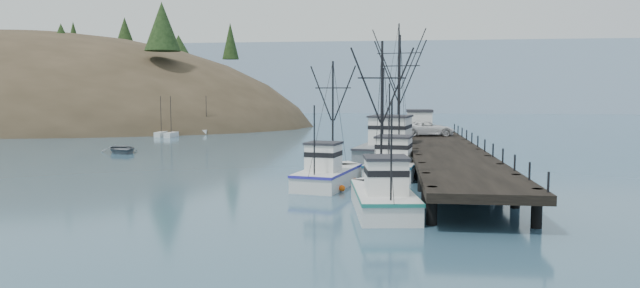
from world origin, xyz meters
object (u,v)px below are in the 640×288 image
Objects in this scene: trawler_mid at (329,174)px; pier at (447,152)px; work_vessel at (395,148)px; motorboat at (122,153)px; trawler_near at (383,196)px; pickup_truck at (428,128)px; pier_shed at (419,121)px; trawler_far at (397,164)px.

pier is at bearing 42.04° from trawler_mid.
motorboat is at bearing 173.63° from work_vessel.
trawler_near is 24.57m from work_vessel.
pier_shed is at bearing 0.51° from pickup_truck.
pickup_truck is (4.45, 31.26, 1.99)m from trawler_near.
pickup_truck is at bearing 81.90° from trawler_near.
work_vessel is 10.75m from pier_shed.
pier_shed is at bearing 73.67° from trawler_mid.
trawler_near is 40.83m from motorboat.
motorboat is at bearing -168.63° from pier_shed.
trawler_near is 1.74× the size of pickup_truck.
trawler_far is at bearing 155.09° from pickup_truck.
trawler_near is at bearing -78.46° from motorboat.
work_vessel reaches higher than pickup_truck.
trawler_far is 33.17m from motorboat.
work_vessel reaches higher than trawler_mid.
pickup_truck is (-0.72, 14.59, 1.12)m from pier.
pier_shed is at bearing 81.93° from trawler_far.
pier_shed reaches higher than pickup_truck.
motorboat is (-33.41, -6.72, -3.42)m from pier_shed.
pickup_truck is at bearing 69.66° from trawler_mid.
pier_shed is 0.55× the size of pickup_truck.
trawler_near is 3.17× the size of pier_shed.
trawler_mid is 8.54m from trawler_far.
trawler_mid is at bearing -106.33° from pier_shed.
trawler_far reaches higher than pier_shed.
pier is 9.03m from work_vessel.
motorboat is at bearing 83.09° from pickup_truck.
trawler_mid is 0.79× the size of trawler_far.
motorboat is (-25.70, 19.58, -0.82)m from trawler_mid.
trawler_far is 9.23m from work_vessel.
pier_shed is (-1.50, 18.00, 1.73)m from pier.
pier_shed is (7.70, 26.30, 2.60)m from trawler_mid.
trawler_mid is 0.55× the size of work_vessel.
pier_shed is (2.74, 19.34, 2.60)m from trawler_far.
pickup_truck is at bearing 92.81° from pier.
work_vessel reaches higher than trawler_far.
pier is 7.81× the size of motorboat.
motorboat is (-34.91, 11.28, -1.69)m from pier.
pier_shed is 0.57× the size of motorboat.
pier is 4.66× the size of trawler_mid.
trawler_near is 15.36m from trawler_far.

